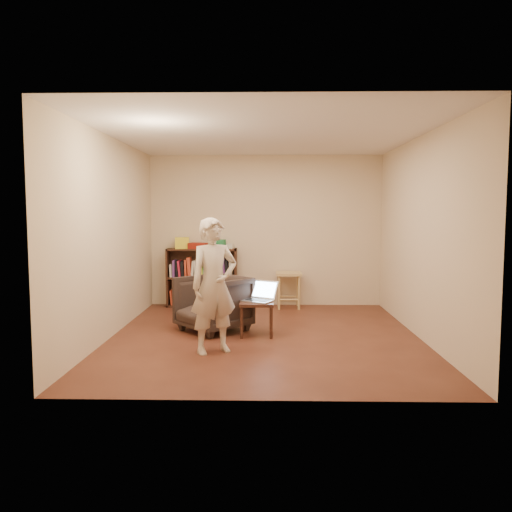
{
  "coord_description": "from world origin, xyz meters",
  "views": [
    {
      "loc": [
        0.03,
        -6.42,
        1.62
      ],
      "look_at": [
        -0.12,
        0.35,
        1.03
      ],
      "focal_mm": 35.0,
      "sensor_mm": 36.0,
      "label": 1
    }
  ],
  "objects_px": {
    "armchair": "(213,303)",
    "person": "(214,286)",
    "stool": "(289,279)",
    "side_table": "(257,307)",
    "bookshelf": "(202,281)",
    "laptop": "(260,297)"
  },
  "relations": [
    {
      "from": "stool",
      "to": "side_table",
      "type": "bearing_deg",
      "value": -104.79
    },
    {
      "from": "armchair",
      "to": "laptop",
      "type": "bearing_deg",
      "value": 29.38
    },
    {
      "from": "person",
      "to": "laptop",
      "type": "bearing_deg",
      "value": 29.64
    },
    {
      "from": "armchair",
      "to": "laptop",
      "type": "distance_m",
      "value": 0.68
    },
    {
      "from": "stool",
      "to": "bookshelf",
      "type": "bearing_deg",
      "value": 174.89
    },
    {
      "from": "person",
      "to": "armchair",
      "type": "bearing_deg",
      "value": 67.17
    },
    {
      "from": "bookshelf",
      "to": "armchair",
      "type": "relative_size",
      "value": 1.44
    },
    {
      "from": "armchair",
      "to": "person",
      "type": "distance_m",
      "value": 1.14
    },
    {
      "from": "stool",
      "to": "armchair",
      "type": "height_order",
      "value": "armchair"
    },
    {
      "from": "armchair",
      "to": "side_table",
      "type": "xyz_separation_m",
      "value": [
        0.6,
        -0.24,
        -0.01
      ]
    },
    {
      "from": "bookshelf",
      "to": "person",
      "type": "bearing_deg",
      "value": -79.87
    },
    {
      "from": "stool",
      "to": "armchair",
      "type": "xyz_separation_m",
      "value": [
        -1.1,
        -1.67,
        -0.11
      ]
    },
    {
      "from": "bookshelf",
      "to": "laptop",
      "type": "xyz_separation_m",
      "value": [
        1.03,
        -1.98,
        0.07
      ]
    },
    {
      "from": "stool",
      "to": "laptop",
      "type": "relative_size",
      "value": 1.19
    },
    {
      "from": "armchair",
      "to": "bookshelf",
      "type": "bearing_deg",
      "value": 147.38
    },
    {
      "from": "bookshelf",
      "to": "person",
      "type": "relative_size",
      "value": 0.77
    },
    {
      "from": "bookshelf",
      "to": "side_table",
      "type": "xyz_separation_m",
      "value": [
        0.99,
        -2.04,
        -0.07
      ]
    },
    {
      "from": "stool",
      "to": "laptop",
      "type": "bearing_deg",
      "value": -103.88
    },
    {
      "from": "side_table",
      "to": "person",
      "type": "height_order",
      "value": "person"
    },
    {
      "from": "side_table",
      "to": "stool",
      "type": "bearing_deg",
      "value": 75.21
    },
    {
      "from": "bookshelf",
      "to": "laptop",
      "type": "bearing_deg",
      "value": -62.51
    },
    {
      "from": "armchair",
      "to": "person",
      "type": "height_order",
      "value": "person"
    }
  ]
}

